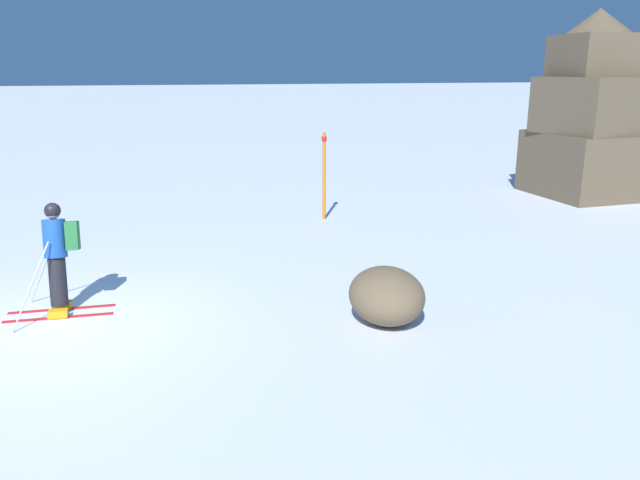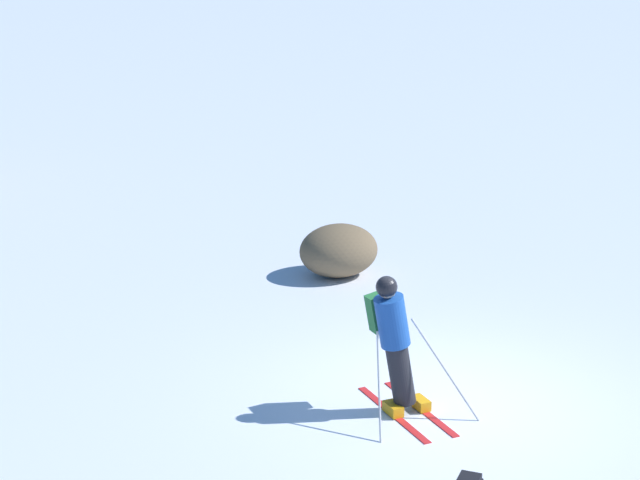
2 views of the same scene
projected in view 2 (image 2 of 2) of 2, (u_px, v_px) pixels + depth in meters
The scene contains 3 objects.
ground_plane at pixel (445, 402), 12.61m from camera, with size 300.00×300.00×0.00m, color white.
skier at pixel (394, 337), 12.05m from camera, with size 1.29×1.62×1.72m.
exposed_boulder_0 at pixel (339, 250), 17.00m from camera, with size 1.29×1.10×0.84m, color brown.
Camera 2 is at (-6.93, -9.35, 5.43)m, focal length 60.00 mm.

